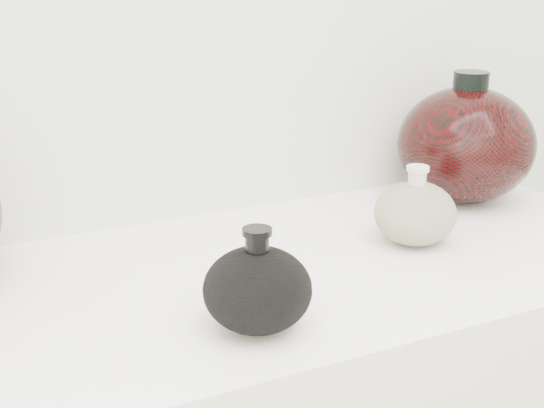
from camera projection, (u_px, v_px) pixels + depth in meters
name	position (u px, v px, depth m)	size (l,w,h in m)	color
black_gourd_vase	(257.00, 289.00, 0.85)	(0.15, 0.15, 0.12)	black
cream_gourd_vase	(415.00, 213.00, 1.10)	(0.16, 0.16, 0.12)	beige
right_round_pot	(466.00, 144.00, 1.28)	(0.30, 0.30, 0.22)	black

